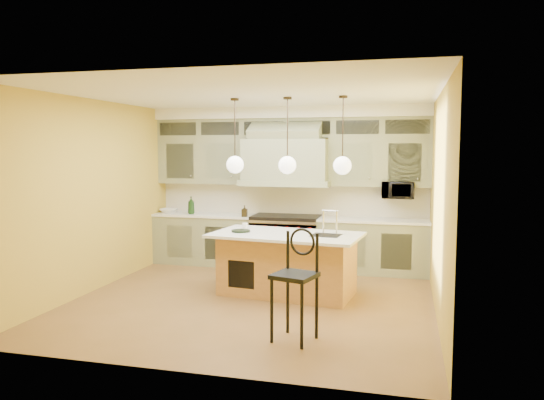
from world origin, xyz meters
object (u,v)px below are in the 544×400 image
(range, at_px, (286,241))
(kitchen_island, at_px, (287,263))
(counter_stool, at_px, (296,277))
(microwave, at_px, (398,190))

(range, height_order, kitchen_island, kitchen_island)
(range, relative_size, kitchen_island, 0.53)
(counter_stool, bearing_deg, range, 120.34)
(counter_stool, bearing_deg, microwave, 89.77)
(kitchen_island, distance_m, counter_stool, 1.90)
(counter_stool, distance_m, microwave, 3.83)
(microwave, bearing_deg, range, -176.88)
(range, distance_m, kitchen_island, 1.74)
(range, xyz_separation_m, microwave, (1.95, 0.11, 0.96))
(range, distance_m, microwave, 2.18)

